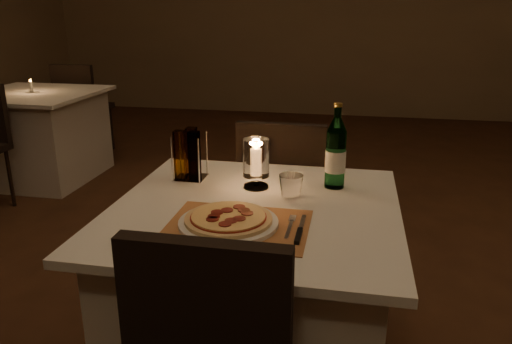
% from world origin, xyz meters
% --- Properties ---
extents(main_table, '(1.00, 1.00, 0.74)m').
position_xyz_m(main_table, '(-0.15, -0.24, 0.37)').
color(main_table, silver).
rests_on(main_table, ground).
extents(chair_far, '(0.42, 0.42, 0.90)m').
position_xyz_m(chair_far, '(-0.15, 0.48, 0.55)').
color(chair_far, black).
rests_on(chair_far, ground).
extents(placemat, '(0.45, 0.34, 0.00)m').
position_xyz_m(placemat, '(-0.17, -0.42, 0.74)').
color(placemat, '#A66839').
rests_on(placemat, main_table).
extents(plate, '(0.32, 0.32, 0.01)m').
position_xyz_m(plate, '(-0.20, -0.42, 0.75)').
color(plate, white).
rests_on(plate, placemat).
extents(pizza, '(0.28, 0.28, 0.02)m').
position_xyz_m(pizza, '(-0.20, -0.42, 0.77)').
color(pizza, '#D8B77F').
rests_on(pizza, plate).
extents(fork, '(0.02, 0.18, 0.00)m').
position_xyz_m(fork, '(-0.01, -0.38, 0.75)').
color(fork, silver).
rests_on(fork, placemat).
extents(knife, '(0.02, 0.22, 0.01)m').
position_xyz_m(knife, '(0.03, -0.45, 0.75)').
color(knife, black).
rests_on(knife, placemat).
extents(tumbler, '(0.09, 0.09, 0.09)m').
position_xyz_m(tumbler, '(-0.04, -0.14, 0.78)').
color(tumbler, white).
rests_on(tumbler, main_table).
extents(water_bottle, '(0.08, 0.08, 0.33)m').
position_xyz_m(water_bottle, '(0.11, 0.02, 0.87)').
color(water_bottle, '#549C64').
rests_on(water_bottle, main_table).
extents(hurricane_candle, '(0.10, 0.10, 0.19)m').
position_xyz_m(hurricane_candle, '(-0.18, -0.05, 0.85)').
color(hurricane_candle, white).
rests_on(hurricane_candle, main_table).
extents(cruet_caddy, '(0.12, 0.12, 0.21)m').
position_xyz_m(cruet_caddy, '(-0.47, -0.01, 0.84)').
color(cruet_caddy, white).
rests_on(cruet_caddy, main_table).
extents(neighbor_table_left, '(1.00, 1.00, 0.74)m').
position_xyz_m(neighbor_table_left, '(-2.43, 1.83, 0.37)').
color(neighbor_table_left, silver).
rests_on(neighbor_table_left, ground).
extents(neighbor_chair_lb, '(0.42, 0.42, 0.90)m').
position_xyz_m(neighbor_chair_lb, '(-2.43, 2.54, 0.55)').
color(neighbor_chair_lb, black).
rests_on(neighbor_chair_lb, ground).
extents(neighbor_candle_left, '(0.03, 0.03, 0.11)m').
position_xyz_m(neighbor_candle_left, '(-2.43, 1.83, 0.79)').
color(neighbor_candle_left, white).
rests_on(neighbor_candle_left, neighbor_table_left).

